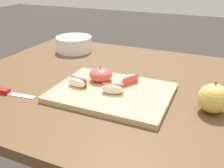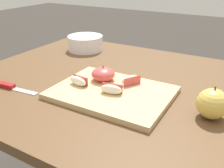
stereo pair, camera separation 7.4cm
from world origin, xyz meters
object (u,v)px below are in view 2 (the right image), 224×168
Objects in this scene: apple_wedge_middle at (78,81)px; apple_wedge_near_knife at (111,89)px; apple_wedge_left at (130,80)px; whole_apple_golden at (212,104)px; apple_half_skin_up at (103,74)px; paring_knife at (8,86)px; ceramic_fruit_bowl at (85,42)px; cutting_board at (112,92)px.

apple_wedge_middle is 0.99× the size of apple_wedge_near_knife.
whole_apple_golden reaches higher than apple_wedge_left.
paring_knife is at bearing -145.08° from apple_half_skin_up.
ceramic_fruit_bowl is (-0.27, 0.29, -0.00)m from apple_half_skin_up.
whole_apple_golden is at bearing 3.40° from cutting_board.
ceramic_fruit_bowl reaches higher than paring_knife.
apple_wedge_middle is at bearing -168.51° from cutting_board.
apple_half_skin_up is 0.35m from whole_apple_golden.
cutting_board is 5.16× the size of apple_wedge_middle.
whole_apple_golden is (0.25, -0.05, 0.01)m from apple_wedge_left.
ceramic_fruit_bowl is (-0.23, 0.36, 0.01)m from apple_wedge_middle.
apple_half_skin_up is at bearing 140.71° from cutting_board.
apple_wedge_near_knife is at bearing -45.99° from ceramic_fruit_bowl.
whole_apple_golden is at bearing 5.69° from apple_wedge_middle.
apple_wedge_near_knife is (0.07, -0.07, -0.01)m from apple_half_skin_up.
cutting_board is 2.15× the size of paring_knife.
paring_knife is (-0.34, -0.19, -0.02)m from apple_wedge_left.
apple_half_skin_up is at bearing 34.92° from paring_knife.
ceramic_fruit_bowl is at bearing 93.13° from paring_knife.
apple_wedge_middle is at bearing -57.67° from ceramic_fruit_bowl.
apple_wedge_left is 0.77× the size of whole_apple_golden.
whole_apple_golden reaches higher than apple_wedge_near_knife.
apple_half_skin_up is 0.10m from apple_wedge_near_knife.
ceramic_fruit_bowl is (-0.62, 0.32, -0.00)m from whole_apple_golden.
ceramic_fruit_bowl is (-0.35, 0.36, 0.01)m from apple_wedge_near_knife.
apple_wedge_near_knife is at bearing -101.82° from apple_wedge_left.
apple_wedge_left is at bearing 168.84° from whole_apple_golden.
apple_half_skin_up reaches higher than cutting_board.
apple_wedge_near_knife is 1.01× the size of apple_wedge_left.
whole_apple_golden reaches higher than paring_knife.
apple_half_skin_up is 1.14× the size of apple_wedge_left.
apple_wedge_near_knife is (0.12, 0.00, 0.00)m from apple_wedge_middle.
apple_wedge_left is 0.41× the size of paring_knife.
whole_apple_golden reaches higher than apple_half_skin_up.
apple_half_skin_up is 1.13× the size of apple_wedge_near_knife.
apple_wedge_middle is 0.16m from apple_wedge_left.
paring_knife is (-0.25, -0.17, -0.03)m from apple_half_skin_up.
apple_half_skin_up is 0.40m from ceramic_fruit_bowl.
apple_wedge_near_knife is at bearing -171.93° from whole_apple_golden.
ceramic_fruit_bowl reaches higher than apple_wedge_near_knife.
cutting_board is at bearing -113.35° from apple_wedge_left.
ceramic_fruit_bowl is (-0.34, 0.34, 0.03)m from cutting_board.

